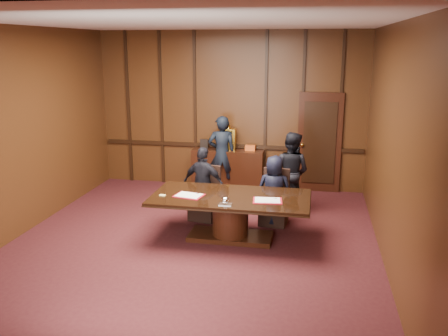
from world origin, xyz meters
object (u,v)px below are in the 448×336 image
(signatory_right, at_px, (274,191))
(witness_left, at_px, (222,154))
(signatory_left, at_px, (204,184))
(sideboard, at_px, (228,168))
(conference_table, at_px, (230,210))
(witness_right, at_px, (291,172))

(signatory_right, bearing_deg, witness_left, -51.42)
(signatory_left, bearing_deg, sideboard, -80.21)
(signatory_left, relative_size, signatory_right, 1.07)
(conference_table, height_order, witness_right, witness_right)
(conference_table, distance_m, signatory_right, 1.04)
(signatory_right, height_order, witness_right, witness_right)
(signatory_right, xyz_separation_m, witness_left, (-1.33, 1.88, 0.20))
(sideboard, relative_size, signatory_left, 1.16)
(witness_left, relative_size, witness_right, 1.08)
(witness_right, bearing_deg, witness_left, -9.84)
(conference_table, relative_size, witness_right, 1.67)
(signatory_right, height_order, witness_left, witness_left)
(sideboard, xyz_separation_m, signatory_right, (1.22, -2.04, 0.16))
(conference_table, relative_size, signatory_left, 1.89)
(sideboard, distance_m, witness_left, 0.41)
(conference_table, relative_size, witness_left, 1.55)
(conference_table, xyz_separation_m, signatory_right, (0.65, 0.80, 0.13))
(witness_left, distance_m, witness_right, 1.88)
(sideboard, height_order, conference_table, sideboard)
(signatory_left, bearing_deg, signatory_right, -168.05)
(signatory_left, distance_m, signatory_right, 1.30)
(witness_left, height_order, witness_right, witness_left)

